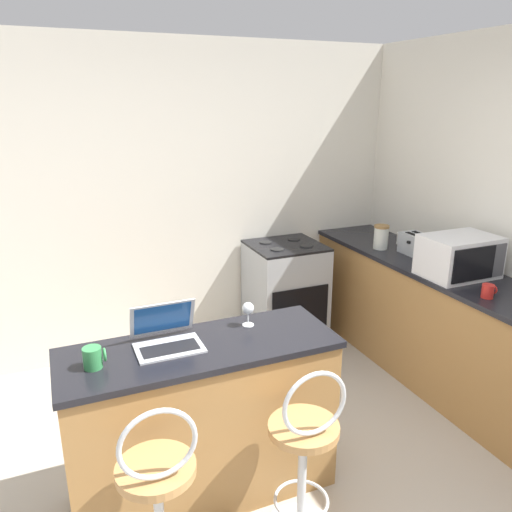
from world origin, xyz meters
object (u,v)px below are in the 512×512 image
object	(u,v)px
bar_stool_near	(159,507)
mug_green	(93,358)
toaster	(418,245)
mug_red	(488,291)
laptop	(166,335)
wine_glass_short	(248,309)
stove_range	(285,293)
storage_jar	(381,237)
mug_white	(402,238)
bar_stool_far	(304,462)
microwave	(459,256)

from	to	relation	value
bar_stool_near	mug_green	distance (m)	0.72
toaster	mug_red	bearing A→B (deg)	-102.31
laptop	wine_glass_short	size ratio (longest dim) A/B	2.44
stove_range	storage_jar	xyz separation A→B (m)	(0.68, -0.42, 0.56)
mug_white	mug_green	size ratio (longest dim) A/B	0.96
stove_range	mug_green	bearing A→B (deg)	-139.18
laptop	mug_red	xyz separation A→B (m)	(2.03, -0.17, -0.01)
mug_red	wine_glass_short	distance (m)	1.57
bar_stool_far	wine_glass_short	distance (m)	0.83
bar_stool_near	bar_stool_far	xyz separation A→B (m)	(0.70, 0.00, 0.00)
bar_stool_near	stove_range	size ratio (longest dim) A/B	1.08
laptop	storage_jar	world-z (taller)	laptop
bar_stool_near	mug_white	bearing A→B (deg)	32.81
toaster	storage_jar	bearing A→B (deg)	121.51
bar_stool_far	mug_white	xyz separation A→B (m)	(1.81, 1.62, 0.50)
bar_stool_near	mug_green	bearing A→B (deg)	109.85
laptop	toaster	distance (m)	2.34
stove_range	mug_white	xyz separation A→B (m)	(0.94, -0.38, 0.51)
microwave	mug_white	distance (m)	0.84
bar_stool_near	toaster	distance (m)	2.81
wine_glass_short	storage_jar	size ratio (longest dim) A/B	0.68
laptop	mug_red	size ratio (longest dim) A/B	3.60
wine_glass_short	toaster	bearing A→B (deg)	21.37
laptop	mug_green	world-z (taller)	laptop
stove_range	mug_green	xyz separation A→B (m)	(-1.75, -1.51, 0.51)
toaster	laptop	bearing A→B (deg)	-161.81
toaster	wine_glass_short	bearing A→B (deg)	-158.63
mug_white	storage_jar	bearing A→B (deg)	-170.67
microwave	storage_jar	size ratio (longest dim) A/B	2.53
bar_stool_far	laptop	xyz separation A→B (m)	(-0.50, 0.58, 0.51)
microwave	mug_red	bearing A→B (deg)	-107.88
microwave	toaster	size ratio (longest dim) A/B	1.74
storage_jar	microwave	bearing A→B (deg)	-83.26
wine_glass_short	storage_jar	xyz separation A→B (m)	(1.59, 0.95, 0.01)
laptop	mug_green	distance (m)	0.38
bar_stool_far	mug_red	world-z (taller)	mug_red
bar_stool_near	mug_green	size ratio (longest dim) A/B	9.45
microwave	mug_green	distance (m)	2.55
mug_red	wine_glass_short	size ratio (longest dim) A/B	0.68
laptop	storage_jar	xyz separation A→B (m)	(2.06, 1.00, 0.05)
microwave	mug_green	world-z (taller)	microwave
stove_range	mug_white	bearing A→B (deg)	-21.99
toaster	microwave	bearing A→B (deg)	-97.88
toaster	wine_glass_short	size ratio (longest dim) A/B	2.14
bar_stool_near	wine_glass_short	size ratio (longest dim) A/B	7.26
wine_glass_short	mug_red	bearing A→B (deg)	-7.91
mug_red	mug_white	size ratio (longest dim) A/B	0.92
bar_stool_near	wine_glass_short	world-z (taller)	wine_glass_short
laptop	toaster	bearing A→B (deg)	18.19
laptop	mug_white	bearing A→B (deg)	24.13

